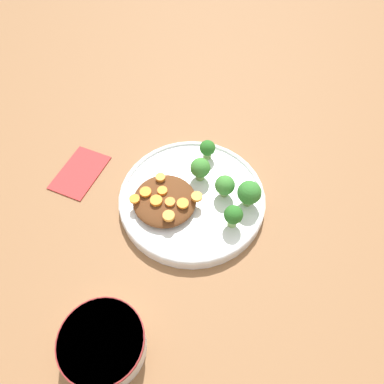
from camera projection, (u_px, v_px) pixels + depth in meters
name	position (u px, v px, depth m)	size (l,w,h in m)	color
ground_plane	(192.00, 202.00, 0.73)	(4.00, 4.00, 0.00)	#8C603D
plate	(192.00, 198.00, 0.72)	(0.28, 0.28, 0.03)	white
dip_bowl	(103.00, 344.00, 0.56)	(0.13, 0.13, 0.05)	silver
stew_mound	(165.00, 201.00, 0.70)	(0.12, 0.12, 0.02)	#5B3319
broccoli_floret_0	(233.00, 216.00, 0.66)	(0.03, 0.03, 0.05)	#7FA85B
broccoli_floret_1	(200.00, 168.00, 0.72)	(0.04, 0.04, 0.05)	#759E51
broccoli_floret_2	(207.00, 149.00, 0.75)	(0.03, 0.03, 0.04)	#7FA85B
broccoli_floret_3	(249.00, 193.00, 0.68)	(0.04, 0.04, 0.06)	#759E51
broccoli_floret_4	(225.00, 186.00, 0.70)	(0.04, 0.04, 0.05)	#7FA85B
carrot_slice_0	(146.00, 192.00, 0.69)	(0.02, 0.02, 0.01)	orange
carrot_slice_1	(183.00, 203.00, 0.68)	(0.02, 0.02, 0.00)	orange
carrot_slice_2	(162.00, 191.00, 0.69)	(0.02, 0.02, 0.01)	orange
carrot_slice_3	(169.00, 216.00, 0.66)	(0.02, 0.02, 0.01)	orange
carrot_slice_4	(156.00, 201.00, 0.68)	(0.02, 0.02, 0.01)	orange
carrot_slice_5	(197.00, 197.00, 0.68)	(0.02, 0.02, 0.01)	orange
carrot_slice_6	(160.00, 178.00, 0.71)	(0.02, 0.02, 0.01)	orange
carrot_slice_7	(135.00, 199.00, 0.68)	(0.02, 0.02, 0.00)	orange
carrot_slice_8	(170.00, 202.00, 0.68)	(0.02, 0.02, 0.00)	orange
napkin	(80.00, 172.00, 0.77)	(0.14, 0.12, 0.01)	#B73333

